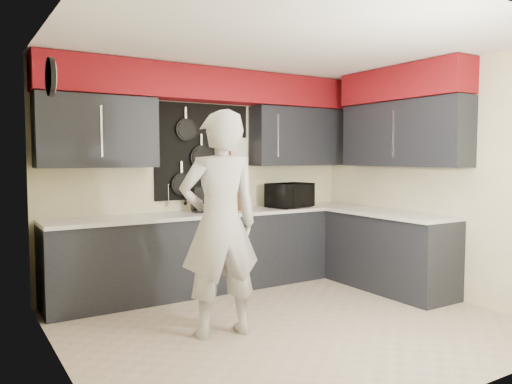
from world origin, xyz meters
TOP-DOWN VIEW (x-y plane):
  - ground at (0.00, 0.00)m, footprint 4.00×4.00m
  - back_wall_assembly at (0.01, 1.60)m, footprint 4.00×0.36m
  - right_wall_assembly at (1.85, 0.26)m, footprint 0.36×3.50m
  - left_wall_assembly at (-1.99, 0.02)m, footprint 0.05×3.50m
  - base_cabinets at (0.49, 1.13)m, footprint 3.95×2.20m
  - microwave at (1.01, 1.39)m, footprint 0.63×0.50m
  - knife_block at (0.26, 1.42)m, footprint 0.12×0.12m
  - utensil_crock at (0.27, 1.51)m, footprint 0.12×0.12m
  - coffee_maker at (-0.21, 1.49)m, footprint 0.21×0.23m
  - person at (-0.69, 0.06)m, footprint 0.77×0.56m

SIDE VIEW (x-z plane):
  - ground at x=0.00m, z-range 0.00..0.00m
  - base_cabinets at x=0.49m, z-range 0.00..0.92m
  - person at x=-0.69m, z-range 0.00..1.96m
  - utensil_crock at x=0.27m, z-range 0.92..1.07m
  - knife_block at x=0.26m, z-range 0.92..1.16m
  - coffee_maker at x=-0.21m, z-range 0.93..1.22m
  - microwave at x=1.01m, z-range 0.92..1.23m
  - left_wall_assembly at x=-1.99m, z-range 0.03..2.63m
  - right_wall_assembly at x=1.85m, z-range 0.64..3.24m
  - back_wall_assembly at x=0.01m, z-range 0.71..3.31m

